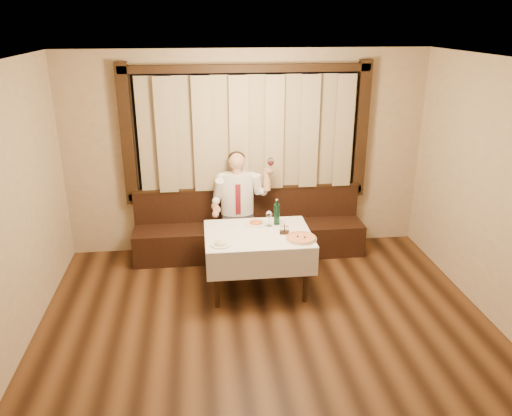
{
  "coord_description": "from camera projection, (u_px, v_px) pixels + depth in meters",
  "views": [
    {
      "loc": [
        -0.66,
        -3.72,
        3.18
      ],
      "look_at": [
        0.0,
        1.9,
        1.0
      ],
      "focal_mm": 35.0,
      "sensor_mm": 36.0,
      "label": 1
    }
  ],
  "objects": [
    {
      "name": "pasta_cream",
      "position": [
        221.0,
        242.0,
        5.64
      ],
      "size": [
        0.24,
        0.24,
        0.08
      ],
      "rotation": [
        0.0,
        0.0,
        0.13
      ],
      "color": "white",
      "rests_on": "dining_table"
    },
    {
      "name": "cruet_caddy",
      "position": [
        284.0,
        230.0,
        5.93
      ],
      "size": [
        0.12,
        0.07,
        0.12
      ],
      "rotation": [
        0.0,
        0.0,
        -0.16
      ],
      "color": "black",
      "rests_on": "dining_table"
    },
    {
      "name": "pasta_red",
      "position": [
        256.0,
        221.0,
        6.21
      ],
      "size": [
        0.27,
        0.27,
        0.09
      ],
      "rotation": [
        0.0,
        0.0,
        0.1
      ],
      "color": "white",
      "rests_on": "dining_table"
    },
    {
      "name": "dining_table",
      "position": [
        258.0,
        241.0,
        6.01
      ],
      "size": [
        1.27,
        0.97,
        0.76
      ],
      "color": "black",
      "rests_on": "ground"
    },
    {
      "name": "banquette",
      "position": [
        249.0,
        233.0,
        7.08
      ],
      "size": [
        3.2,
        0.61,
        0.94
      ],
      "color": "black",
      "rests_on": "ground"
    },
    {
      "name": "room",
      "position": [
        267.0,
        195.0,
        5.03
      ],
      "size": [
        5.01,
        6.01,
        2.81
      ],
      "color": "black",
      "rests_on": "ground"
    },
    {
      "name": "table_wine_glass",
      "position": [
        269.0,
        215.0,
        6.1
      ],
      "size": [
        0.08,
        0.08,
        0.21
      ],
      "rotation": [
        0.0,
        0.0,
        -0.03
      ],
      "color": "white",
      "rests_on": "dining_table"
    },
    {
      "name": "green_bottle",
      "position": [
        277.0,
        214.0,
        6.16
      ],
      "size": [
        0.07,
        0.07,
        0.33
      ],
      "rotation": [
        0.0,
        0.0,
        -0.24
      ],
      "color": "#0D3D23",
      "rests_on": "dining_table"
    },
    {
      "name": "seated_man",
      "position": [
        238.0,
        199.0,
        6.78
      ],
      "size": [
        0.84,
        0.63,
        1.49
      ],
      "color": "black",
      "rests_on": "ground"
    },
    {
      "name": "pizza",
      "position": [
        301.0,
        238.0,
        5.79
      ],
      "size": [
        0.37,
        0.37,
        0.04
      ],
      "rotation": [
        0.0,
        0.0,
        0.38
      ],
      "color": "white",
      "rests_on": "dining_table"
    }
  ]
}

